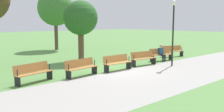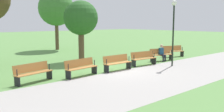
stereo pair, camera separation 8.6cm
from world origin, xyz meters
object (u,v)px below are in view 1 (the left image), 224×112
object	(u,v)px
person_seated	(162,52)
tree_2	(81,19)
bench_4	(81,67)
bench_3	(117,62)
tree_0	(55,8)
bench_5	(33,72)
bench_2	(143,58)
bench_0	(172,51)
bench_1	(161,54)
lamp_post	(173,21)

from	to	relation	value
person_seated	tree_2	world-z (taller)	tree_2
bench_4	bench_3	bearing A→B (deg)	170.73
tree_0	tree_2	world-z (taller)	tree_0
bench_5	bench_2	bearing A→B (deg)	164.54
bench_5	person_seated	size ratio (longest dim) A/B	1.62
tree_2	bench_0	bearing A→B (deg)	156.42
tree_2	tree_0	bearing A→B (deg)	-106.99
tree_0	bench_1	bearing A→B (deg)	100.45
bench_1	bench_4	bearing A→B (deg)	15.46
bench_1	person_seated	xyz separation A→B (m)	(0.10, 0.13, 0.16)
tree_2	lamp_post	distance (m)	6.35
tree_0	lamp_post	bearing A→B (deg)	93.86
lamp_post	bench_4	bearing A→B (deg)	-12.92
bench_2	tree_2	world-z (taller)	tree_2
bench_4	bench_5	world-z (taller)	same
bench_5	tree_2	world-z (taller)	tree_2
person_seated	lamp_post	world-z (taller)	lamp_post
bench_0	person_seated	distance (m)	2.59
bench_5	tree_2	distance (m)	6.87
bench_4	lamp_post	xyz separation A→B (m)	(-6.09, 1.40, 2.39)
bench_3	tree_2	world-z (taller)	tree_2
bench_3	bench_5	bearing A→B (deg)	-6.15
bench_4	lamp_post	size ratio (longest dim) A/B	0.47
tree_0	bench_0	bearing A→B (deg)	112.49
bench_2	bench_4	bearing A→B (deg)	6.19
lamp_post	tree_2	bearing A→B (deg)	-58.87
bench_0	bench_1	distance (m)	2.45
tree_0	bench_3	bearing A→B (deg)	77.08
bench_1	person_seated	distance (m)	0.23
lamp_post	bench_0	bearing A→B (deg)	-145.73
bench_1	lamp_post	world-z (taller)	lamp_post
bench_5	lamp_post	distance (m)	9.02
bench_5	person_seated	distance (m)	9.64
bench_1	bench_2	size ratio (longest dim) A/B	1.01
bench_4	tree_2	bearing A→B (deg)	-131.01
person_seated	tree_0	world-z (taller)	tree_0
bench_4	bench_1	bearing A→B (deg)	176.89
person_seated	tree_0	bearing A→B (deg)	-67.75
bench_4	person_seated	bearing A→B (deg)	175.93
bench_2	bench_4	distance (m)	4.90
bench_2	tree_0	distance (m)	12.42
bench_2	tree_0	size ratio (longest dim) A/B	0.32
tree_0	lamp_post	world-z (taller)	tree_0
tree_0	tree_2	size ratio (longest dim) A/B	1.38
bench_3	tree_0	distance (m)	12.84
bench_2	bench_4	size ratio (longest dim) A/B	1.00
bench_0	bench_3	xyz separation A→B (m)	(7.23, 1.17, 0.00)
tree_0	tree_2	xyz separation A→B (m)	(2.39, 7.82, -1.11)
bench_5	lamp_post	xyz separation A→B (m)	(-8.51, 1.79, 2.39)
bench_0	bench_1	xyz separation A→B (m)	(2.36, 0.65, 0.00)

